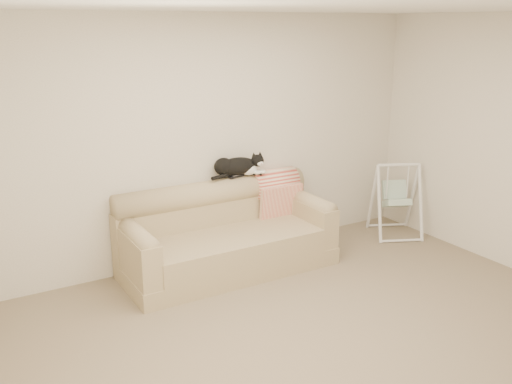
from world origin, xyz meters
TOP-DOWN VIEW (x-y plane):
  - ground_plane at (0.00, 0.00)m, footprint 5.00×5.00m
  - room_shell at (0.00, 0.00)m, footprint 5.04×4.04m
  - sofa at (-0.09, 1.62)m, footprint 2.20×0.93m
  - remote_a at (0.18, 1.86)m, footprint 0.19×0.09m
  - remote_b at (0.40, 1.85)m, footprint 0.16×0.15m
  - tuxedo_cat at (0.20, 1.87)m, footprint 0.65×0.28m
  - throw_blanket at (0.66, 1.84)m, footprint 0.52×0.38m
  - baby_swing at (2.15, 1.45)m, footprint 0.74×0.76m

SIDE VIEW (x-z plane):
  - ground_plane at x=0.00m, z-range 0.00..0.00m
  - sofa at x=-0.09m, z-range -0.10..0.80m
  - baby_swing at x=2.15m, z-range 0.00..0.90m
  - throw_blanket at x=0.66m, z-range 0.44..1.01m
  - remote_b at x=0.40m, z-range 0.90..0.92m
  - remote_a at x=0.18m, z-range 0.90..0.92m
  - tuxedo_cat at x=0.20m, z-range 0.89..1.14m
  - room_shell at x=0.00m, z-range 0.23..2.83m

